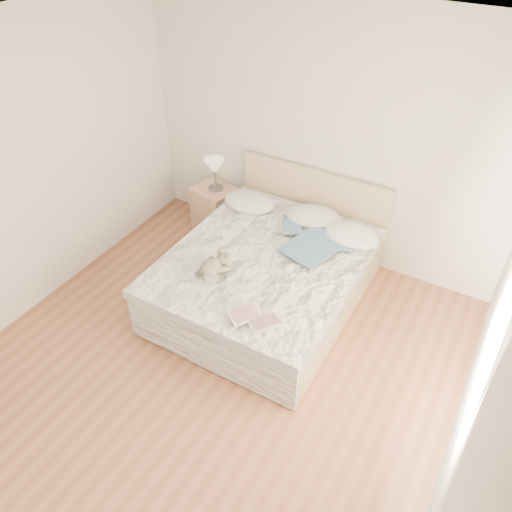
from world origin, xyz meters
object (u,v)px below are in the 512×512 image
at_px(bed, 269,275).
at_px(teddy_bear, 211,272).
at_px(photo_book, 246,204).
at_px(nightstand, 215,209).
at_px(childrens_book, 255,318).
at_px(table_lamp, 215,168).

relative_size(bed, teddy_bear, 6.93).
relative_size(photo_book, teddy_bear, 0.90).
bearing_deg(nightstand, bed, -33.56).
distance_m(nightstand, childrens_book, 2.23).
distance_m(nightstand, table_lamp, 0.55).
bearing_deg(table_lamp, childrens_book, -48.00).
bearing_deg(childrens_book, table_lamp, 166.89).
distance_m(table_lamp, teddy_bear, 1.61).
height_order(photo_book, childrens_book, childrens_book).
height_order(bed, nightstand, bed).
bearing_deg(table_lamp, nightstand, -135.86).
relative_size(nightstand, photo_book, 2.01).
distance_m(photo_book, childrens_book, 1.70).
bearing_deg(bed, table_lamp, 145.59).
relative_size(table_lamp, childrens_book, 0.96).
bearing_deg(bed, nightstand, 146.44).
bearing_deg(nightstand, teddy_bear, -57.05).
distance_m(bed, nightstand, 1.38).
relative_size(bed, nightstand, 3.83).
xyz_separation_m(bed, photo_book, (-0.60, 0.56, 0.32)).
xyz_separation_m(bed, childrens_book, (0.34, -0.86, 0.32)).
bearing_deg(table_lamp, photo_book, -21.69).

